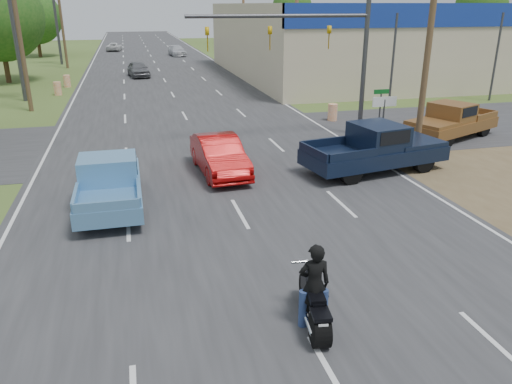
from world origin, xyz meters
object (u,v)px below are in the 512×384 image
object	(u,v)px
rider	(314,288)
brown_pickup	(450,121)
blue_pickup	(109,181)
red_convertible	(219,156)
motorcycle	(314,306)
distant_car_silver	(177,51)
navy_pickup	(378,148)
distant_car_white	(114,47)
distant_car_grey	(138,69)

from	to	relation	value
rider	brown_pickup	bearing A→B (deg)	-124.66
blue_pickup	rider	bearing A→B (deg)	-62.08
red_convertible	motorcycle	xyz separation A→B (m)	(0.08, -10.77, -0.24)
red_convertible	distant_car_silver	size ratio (longest dim) A/B	1.02
navy_pickup	brown_pickup	xyz separation A→B (m)	(6.14, 4.01, -0.08)
red_convertible	distant_car_white	size ratio (longest dim) A/B	1.10
motorcycle	brown_pickup	distance (m)	18.41
blue_pickup	navy_pickup	size ratio (longest dim) A/B	0.85
rider	distant_car_silver	xyz separation A→B (m)	(3.27, 61.27, -0.26)
red_convertible	distant_car_grey	xyz separation A→B (m)	(-2.32, 30.60, -0.04)
motorcycle	distant_car_silver	size ratio (longest dim) A/B	0.51
distant_car_grey	distant_car_white	world-z (taller)	distant_car_grey
blue_pickup	navy_pickup	distance (m)	10.71
rider	navy_pickup	distance (m)	11.38
red_convertible	rider	bearing A→B (deg)	-92.94
red_convertible	motorcycle	size ratio (longest dim) A/B	2.00
brown_pickup	distant_car_silver	distance (m)	48.65
distant_car_white	distant_car_silver	bearing A→B (deg)	136.04
red_convertible	blue_pickup	bearing A→B (deg)	-152.88
red_convertible	distant_car_grey	bearing A→B (deg)	90.92
red_convertible	brown_pickup	world-z (taller)	brown_pickup
distant_car_silver	brown_pickup	bearing A→B (deg)	-84.51
navy_pickup	distant_car_silver	distance (m)	51.87
red_convertible	distant_car_white	distance (m)	60.59
motorcycle	distant_car_white	distance (m)	71.33
red_convertible	distant_car_silver	bearing A→B (deg)	82.78
rider	distant_car_grey	distance (m)	41.37
rider	distant_car_white	distance (m)	71.27
blue_pickup	navy_pickup	xyz separation A→B (m)	(10.63, 1.28, 0.11)
rider	navy_pickup	world-z (taller)	navy_pickup
red_convertible	navy_pickup	size ratio (longest dim) A/B	0.74
motorcycle	distant_car_silver	bearing A→B (deg)	94.96
navy_pickup	brown_pickup	size ratio (longest dim) A/B	1.06
blue_pickup	brown_pickup	xyz separation A→B (m)	(16.77, 5.29, 0.03)
brown_pickup	motorcycle	bearing A→B (deg)	113.77
motorcycle	distant_car_white	xyz separation A→B (m)	(-5.02, 71.16, 0.07)
distant_car_grey	distant_car_white	bearing A→B (deg)	87.24
blue_pickup	distant_car_white	bearing A→B (deg)	90.71
blue_pickup	brown_pickup	size ratio (longest dim) A/B	0.90
blue_pickup	distant_car_white	size ratio (longest dim) A/B	1.26
red_convertible	distant_car_silver	world-z (taller)	red_convertible
navy_pickup	distant_car_grey	xyz separation A→B (m)	(-8.71, 31.82, -0.28)
red_convertible	distant_car_white	bearing A→B (deg)	91.25
brown_pickup	distant_car_white	world-z (taller)	brown_pickup
red_convertible	brown_pickup	distance (m)	12.84
rider	distant_car_silver	world-z (taller)	rider
motorcycle	brown_pickup	bearing A→B (deg)	55.45
brown_pickup	distant_car_white	bearing A→B (deg)	-6.80
red_convertible	distant_car_grey	world-z (taller)	red_convertible
distant_car_silver	red_convertible	bearing A→B (deg)	-99.18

